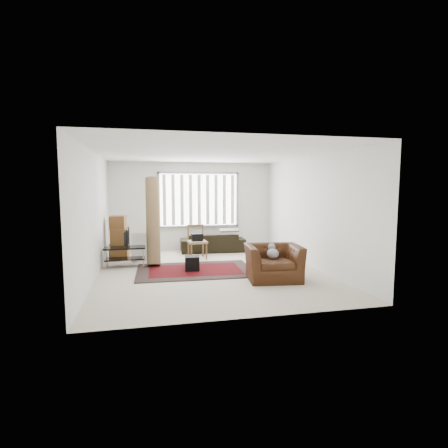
% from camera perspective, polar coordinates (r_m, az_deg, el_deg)
% --- Properties ---
extents(room, '(6.00, 6.02, 2.71)m').
position_cam_1_polar(room, '(8.46, -2.72, 4.78)').
color(room, beige).
rests_on(room, ground).
extents(persian_rug, '(2.73, 1.87, 0.02)m').
position_cam_1_polar(persian_rug, '(8.24, -4.74, -7.54)').
color(persian_rug, black).
rests_on(persian_rug, ground).
extents(tv_stand, '(0.98, 0.44, 0.49)m').
position_cam_1_polar(tv_stand, '(8.90, -15.88, -4.48)').
color(tv_stand, black).
rests_on(tv_stand, ground).
extents(tv, '(0.10, 0.79, 0.46)m').
position_cam_1_polar(tv, '(8.84, -15.95, -2.16)').
color(tv, black).
rests_on(tv, tv_stand).
extents(subwoofer, '(0.35, 0.35, 0.33)m').
position_cam_1_polar(subwoofer, '(8.19, -5.23, -6.38)').
color(subwoofer, black).
rests_on(subwoofer, persian_rug).
extents(moving_boxes, '(0.52, 0.49, 1.17)m').
position_cam_1_polar(moving_boxes, '(9.81, -16.76, -2.40)').
color(moving_boxes, brown).
rests_on(moving_boxes, ground).
extents(white_flatpack, '(0.60, 0.27, 0.74)m').
position_cam_1_polar(white_flatpack, '(9.50, -13.19, -3.65)').
color(white_flatpack, silver).
rests_on(white_flatpack, ground).
extents(rolled_rug, '(0.34, 1.04, 2.21)m').
position_cam_1_polar(rolled_rug, '(8.94, -11.55, 0.55)').
color(rolled_rug, brown).
rests_on(rolled_rug, ground).
extents(sofa, '(1.96, 0.95, 0.74)m').
position_cam_1_polar(sofa, '(10.57, -1.87, -2.53)').
color(sofa, black).
rests_on(sofa, ground).
extents(side_chair, '(0.52, 0.52, 0.91)m').
position_cam_1_polar(side_chair, '(9.57, -4.42, -2.64)').
color(side_chair, '#877558').
rests_on(side_chair, ground).
extents(armchair, '(1.24, 1.12, 0.84)m').
position_cam_1_polar(armchair, '(7.45, 8.06, -5.81)').
color(armchair, '#381B0B').
rests_on(armchair, ground).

